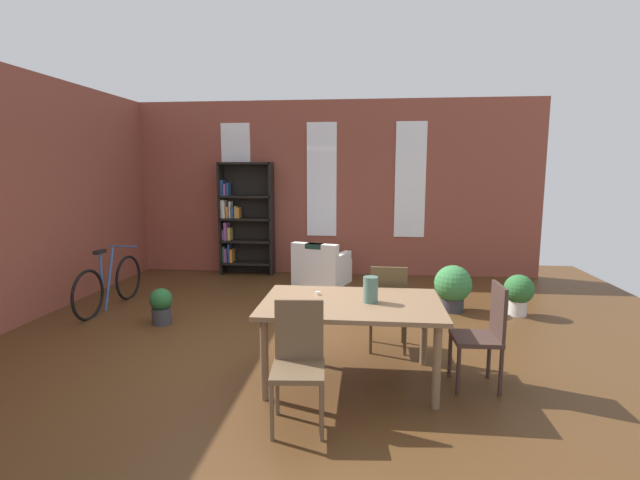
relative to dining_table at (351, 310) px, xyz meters
The scene contains 17 objects.
ground_plane 1.18m from the dining_table, 138.47° to the left, with size 10.09×10.09×0.00m, color #4C2F17.
back_wall_brick 4.73m from the dining_table, 99.00° to the left, with size 7.93×0.12×3.21m, color brown.
window_pane_0 5.20m from the dining_table, 117.44° to the left, with size 0.55×0.02×2.08m, color white.
window_pane_1 4.70m from the dining_table, 99.13° to the left, with size 0.55×0.02×2.08m, color white.
window_pane_2 4.73m from the dining_table, 78.82° to the left, with size 0.55×0.02×2.08m, color white.
dining_table is the anchor object (origin of this frame).
vase_on_table 0.26m from the dining_table, ahead, with size 0.14×0.14×0.24m, color #4C7266.
tealight_candle_0 0.40m from the dining_table, 148.95° to the left, with size 0.04×0.04×0.03m, color silver.
dining_chair_far_right 0.86m from the dining_table, 64.47° to the left, with size 0.40×0.40×0.95m.
dining_chair_head_right 1.20m from the dining_table, ahead, with size 0.41×0.41×0.95m.
dining_chair_near_left 0.87m from the dining_table, 115.95° to the right, with size 0.43×0.43×0.95m.
bookshelf_tall 4.86m from the dining_table, 116.78° to the left, with size 1.00×0.32×2.09m.
armchair_white 3.71m from the dining_table, 100.07° to the left, with size 1.00×1.00×0.75m.
bicycle_second 4.02m from the dining_table, 150.72° to the left, with size 0.44×1.68×0.89m.
potted_plant_by_shelf 3.11m from the dining_table, 45.42° to the left, with size 0.39×0.39×0.56m.
potted_plant_corner 2.69m from the dining_table, 60.26° to the left, with size 0.51×0.51×0.64m.
potted_plant_window 2.84m from the dining_table, 151.05° to the left, with size 0.28×0.28×0.46m.
Camera 1 is at (0.87, -4.74, 1.94)m, focal length 26.07 mm.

